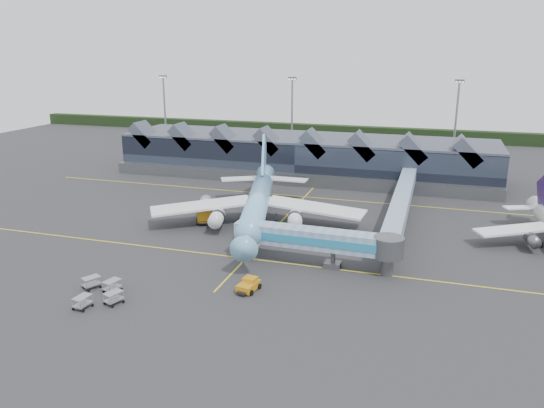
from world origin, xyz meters
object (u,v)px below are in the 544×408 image
(main_airliner, at_px, (258,203))
(pushback_tug, at_px, (248,285))
(jet_bridge, at_px, (326,241))
(fuel_truck, at_px, (205,208))

(main_airliner, bearing_deg, pushback_tug, -87.92)
(jet_bridge, distance_m, pushback_tug, 13.62)
(main_airliner, relative_size, jet_bridge, 1.79)
(jet_bridge, bearing_deg, main_airliner, 137.90)
(jet_bridge, height_order, pushback_tug, jet_bridge)
(pushback_tug, bearing_deg, fuel_truck, 133.39)
(jet_bridge, distance_m, fuel_truck, 30.22)
(main_airliner, height_order, pushback_tug, main_airliner)
(main_airliner, distance_m, fuel_truck, 10.77)
(main_airliner, relative_size, pushback_tug, 11.06)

